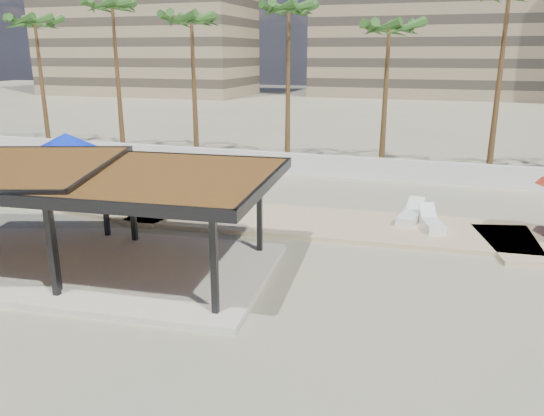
# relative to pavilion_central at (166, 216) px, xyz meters

# --- Properties ---
(ground) EXTENTS (200.00, 200.00, 0.00)m
(ground) POSITION_rel_pavilion_central_xyz_m (1.46, -0.53, -1.98)
(ground) COLOR tan
(ground) RESTS_ON ground
(promenade) EXTENTS (44.45, 7.97, 0.24)m
(promenade) POSITION_rel_pavilion_central_xyz_m (3.46, 7.14, -1.92)
(promenade) COLOR #C6B284
(promenade) RESTS_ON ground
(boundary_wall) EXTENTS (56.00, 0.30, 1.20)m
(boundary_wall) POSITION_rel_pavilion_central_xyz_m (1.46, 15.47, -1.38)
(boundary_wall) COLOR silver
(boundary_wall) RESTS_ON ground
(building_mid) EXTENTS (38.00, 16.00, 30.40)m
(building_mid) POSITION_rel_pavilion_central_xyz_m (5.46, 77.47, 12.29)
(building_mid) COLOR #847259
(building_mid) RESTS_ON ground
(pavilion_central) EXTENTS (7.10, 7.10, 3.32)m
(pavilion_central) POSITION_rel_pavilion_central_xyz_m (0.00, 0.00, 0.00)
(pavilion_central) COLOR beige
(pavilion_central) RESTS_ON ground
(pavilion_west) EXTENTS (8.49, 8.49, 3.41)m
(pavilion_west) POSITION_rel_pavilion_central_xyz_m (-5.36, -0.79, 0.05)
(pavilion_west) COLOR beige
(pavilion_west) RESTS_ON ground
(umbrella_a) EXTENTS (3.54, 3.54, 2.66)m
(umbrella_a) POSITION_rel_pavilion_central_xyz_m (-10.52, 8.67, 0.49)
(umbrella_a) COLOR beige
(umbrella_a) RESTS_ON promenade
(umbrella_b) EXTENTS (3.30, 3.30, 2.55)m
(umbrella_b) POSITION_rel_pavilion_central_xyz_m (-3.95, 5.27, 0.39)
(umbrella_b) COLOR beige
(umbrella_b) RESTS_ON promenade
(umbrella_f) EXTENTS (4.05, 4.05, 2.80)m
(umbrella_f) POSITION_rel_pavilion_central_xyz_m (-5.07, 5.27, 0.61)
(umbrella_f) COLOR beige
(umbrella_f) RESTS_ON promenade
(lounger_a) EXTENTS (0.76, 2.18, 0.82)m
(lounger_a) POSITION_rel_pavilion_central_xyz_m (-4.94, 5.63, -1.60)
(lounger_a) COLOR white
(lounger_a) RESTS_ON promenade
(lounger_b) EXTENTS (1.02, 2.16, 0.79)m
(lounger_b) POSITION_rel_pavilion_central_xyz_m (6.87, 7.70, -1.61)
(lounger_b) COLOR white
(lounger_b) RESTS_ON promenade
(lounger_c) EXTENTS (1.18, 2.10, 0.76)m
(lounger_c) POSITION_rel_pavilion_central_xyz_m (7.71, 7.03, -1.62)
(lounger_c) COLOR white
(lounger_c) RESTS_ON promenade
(palm_a) EXTENTS (3.00, 3.00, 9.64)m
(palm_a) POSITION_rel_pavilion_central_xyz_m (-19.54, 17.77, 6.47)
(palm_a) COLOR brown
(palm_a) RESTS_ON ground
(palm_b) EXTENTS (3.00, 3.00, 10.58)m
(palm_b) POSITION_rel_pavilion_central_xyz_m (-13.54, 18.17, 7.35)
(palm_b) COLOR brown
(palm_b) RESTS_ON ground
(palm_c) EXTENTS (3.00, 3.00, 9.60)m
(palm_c) POSITION_rel_pavilion_central_xyz_m (-7.54, 17.57, 6.43)
(palm_c) COLOR brown
(palm_c) RESTS_ON ground
(palm_d) EXTENTS (3.00, 3.00, 10.13)m
(palm_d) POSITION_rel_pavilion_central_xyz_m (-1.54, 18.37, 6.93)
(palm_d) COLOR brown
(palm_d) RESTS_ON ground
(palm_e) EXTENTS (3.00, 3.00, 8.97)m
(palm_e) POSITION_rel_pavilion_central_xyz_m (4.46, 17.87, 5.84)
(palm_e) COLOR brown
(palm_e) RESTS_ON ground
(palm_f) EXTENTS (3.00, 3.00, 10.59)m
(palm_f) POSITION_rel_pavilion_central_xyz_m (10.46, 18.07, 7.36)
(palm_f) COLOR brown
(palm_f) RESTS_ON ground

